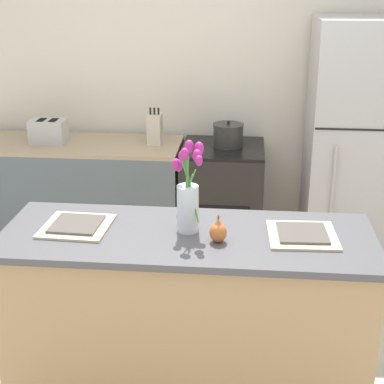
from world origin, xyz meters
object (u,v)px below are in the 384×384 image
object	(u,v)px
cooking_pot	(228,135)
refrigerator	(355,148)
stove_range	(222,203)
plate_setting_right	(302,234)
knife_block	(155,129)
pear_figurine	(218,231)
plate_setting_left	(77,225)
flower_vase	(188,196)
toaster	(48,131)

from	to	relation	value
cooking_pot	refrigerator	bearing A→B (deg)	-1.34
stove_range	refrigerator	world-z (taller)	refrigerator
plate_setting_right	knife_block	world-z (taller)	knife_block
pear_figurine	plate_setting_left	xyz separation A→B (m)	(-0.70, 0.10, -0.04)
pear_figurine	plate_setting_right	world-z (taller)	pear_figurine
plate_setting_right	cooking_pot	world-z (taller)	cooking_pot
stove_range	pear_figurine	xyz separation A→B (m)	(0.05, -1.67, 0.53)
flower_vase	pear_figurine	distance (m)	0.23
cooking_pot	stove_range	bearing A→B (deg)	-147.12
flower_vase	knife_block	distance (m)	1.65
knife_block	refrigerator	bearing A→B (deg)	-1.49
knife_block	flower_vase	bearing A→B (deg)	-75.53
plate_setting_left	pear_figurine	bearing A→B (deg)	-7.79
refrigerator	flower_vase	size ratio (longest dim) A/B	4.15
plate_setting_left	knife_block	xyz separation A→B (m)	(0.14, 1.61, 0.07)
flower_vase	cooking_pot	xyz separation A→B (m)	(0.13, 1.58, -0.12)
pear_figurine	toaster	bearing A→B (deg)	129.23
toaster	stove_range	bearing A→B (deg)	0.29
pear_figurine	cooking_pot	xyz separation A→B (m)	(-0.02, 1.69, 0.00)
refrigerator	toaster	world-z (taller)	refrigerator
pear_figurine	knife_block	bearing A→B (deg)	108.20
cooking_pot	plate_setting_left	bearing A→B (deg)	-113.10
plate_setting_right	cooking_pot	distance (m)	1.65
plate_setting_left	plate_setting_right	world-z (taller)	same
knife_block	stove_range	bearing A→B (deg)	-4.35
flower_vase	toaster	size ratio (longest dim) A/B	1.56
stove_range	cooking_pot	distance (m)	0.53
plate_setting_right	toaster	world-z (taller)	toaster
plate_setting_left	stove_range	bearing A→B (deg)	67.66
plate_setting_left	toaster	world-z (taller)	toaster
flower_vase	plate_setting_left	size ratio (longest dim) A/B	1.30
pear_figurine	toaster	distance (m)	2.15
toaster	knife_block	distance (m)	0.80
flower_vase	cooking_pot	distance (m)	1.59
stove_range	toaster	world-z (taller)	toaster
refrigerator	flower_vase	world-z (taller)	refrigerator
refrigerator	toaster	size ratio (longest dim) A/B	6.45
plate_setting_left	flower_vase	bearing A→B (deg)	1.97
flower_vase	knife_block	world-z (taller)	flower_vase
refrigerator	cooking_pot	bearing A→B (deg)	178.66
refrigerator	cooking_pot	size ratio (longest dim) A/B	8.00
pear_figurine	cooking_pot	size ratio (longest dim) A/B	0.59
plate_setting_left	plate_setting_right	bearing A→B (deg)	0.00
flower_vase	plate_setting_left	distance (m)	0.57
stove_range	cooking_pot	size ratio (longest dim) A/B	3.92
stove_range	cooking_pot	world-z (taller)	cooking_pot
refrigerator	plate_setting_right	bearing A→B (deg)	-107.68
stove_range	flower_vase	distance (m)	1.69
stove_range	cooking_pot	bearing A→B (deg)	32.88
knife_block	cooking_pot	bearing A→B (deg)	-1.75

